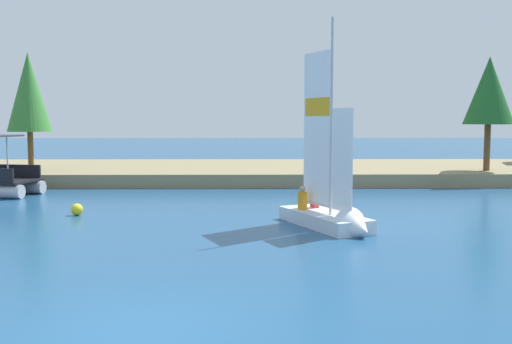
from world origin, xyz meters
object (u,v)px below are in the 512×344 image
object	(u,v)px
shoreline_tree_midleft	(489,91)
shoreline_tree_left	(29,93)
sailboat	(334,213)
channel_buoy	(77,209)

from	to	relation	value
shoreline_tree_midleft	shoreline_tree_left	bearing A→B (deg)	179.08
shoreline_tree_left	sailboat	distance (m)	19.80
shoreline_tree_midleft	channel_buoy	world-z (taller)	shoreline_tree_midleft
shoreline_tree_left	channel_buoy	size ratio (longest dim) A/B	14.77
shoreline_tree_left	channel_buoy	world-z (taller)	shoreline_tree_left
shoreline_tree_midleft	channel_buoy	xyz separation A→B (m)	(-18.58, -10.13, -4.63)
sailboat	channel_buoy	xyz separation A→B (m)	(-8.62, 2.76, -0.31)
shoreline_tree_left	shoreline_tree_midleft	distance (m)	24.02
sailboat	shoreline_tree_left	bearing A→B (deg)	-156.96
shoreline_tree_midleft	sailboat	bearing A→B (deg)	-127.68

